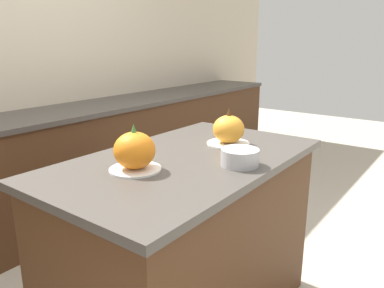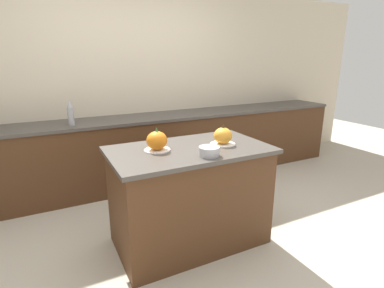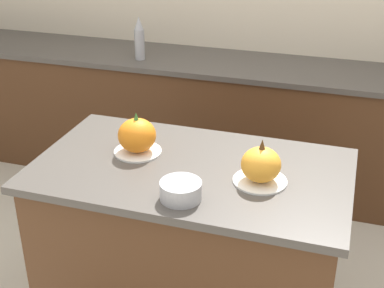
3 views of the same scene
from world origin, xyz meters
TOP-DOWN VIEW (x-y plane):
  - kitchen_island at (0.00, 0.00)m, footprint 1.33×0.77m
  - back_counter at (0.00, 1.44)m, footprint 6.00×0.60m
  - pumpkin_cake_left at (-0.27, 0.06)m, footprint 0.21×0.21m
  - pumpkin_cake_right at (0.30, -0.03)m, footprint 0.22×0.22m
  - mixing_bowl at (0.04, -0.25)m, footprint 0.16×0.16m

SIDE VIEW (x-z plane):
  - kitchen_island at x=0.00m, z-range 0.00..0.88m
  - back_counter at x=0.00m, z-range 0.00..0.89m
  - mixing_bowl at x=0.04m, z-range 0.88..0.95m
  - pumpkin_cake_right at x=0.30m, z-range 0.86..1.05m
  - pumpkin_cake_left at x=-0.27m, z-range 0.86..1.05m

